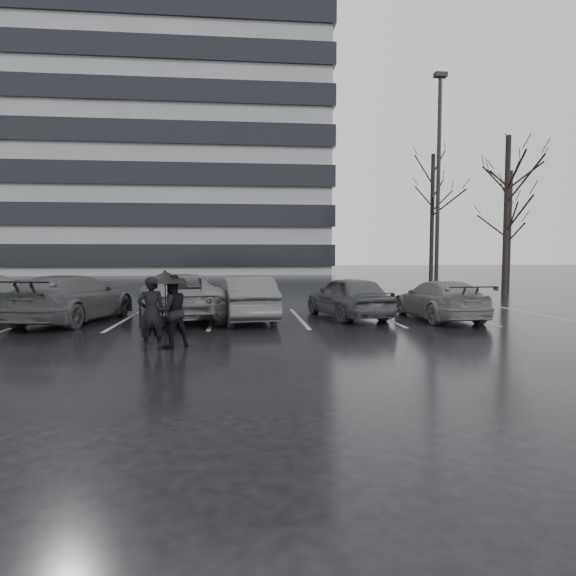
% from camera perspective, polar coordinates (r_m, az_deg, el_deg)
% --- Properties ---
extents(ground, '(160.00, 160.00, 0.00)m').
position_cam_1_polar(ground, '(13.37, 0.04, -5.01)').
color(ground, black).
rests_on(ground, ground).
extents(office_building, '(61.00, 26.00, 29.00)m').
position_cam_1_polar(office_building, '(65.70, -24.70, 14.38)').
color(office_building, gray).
rests_on(office_building, ground).
extents(car_main, '(2.51, 4.33, 1.39)m').
position_cam_1_polar(car_main, '(16.02, 7.14, -1.04)').
color(car_main, black).
rests_on(car_main, ground).
extents(car_west_a, '(1.93, 4.34, 1.39)m').
position_cam_1_polar(car_west_a, '(15.27, -4.89, -1.28)').
color(car_west_a, '#2A2A2C').
rests_on(car_west_a, ground).
extents(car_west_b, '(3.56, 5.72, 1.48)m').
position_cam_1_polar(car_west_b, '(15.98, -12.80, -0.97)').
color(car_west_b, '#48484A').
rests_on(car_west_b, ground).
extents(car_west_c, '(3.06, 5.37, 1.47)m').
position_cam_1_polar(car_west_c, '(16.36, -24.15, -1.12)').
color(car_west_c, black).
rests_on(car_west_c, ground).
extents(car_east, '(1.94, 4.40, 1.26)m').
position_cam_1_polar(car_east, '(16.32, 17.47, -1.34)').
color(car_east, '#48484A').
rests_on(car_east, ground).
extents(pedestrian_left, '(0.66, 0.50, 1.62)m').
position_cam_1_polar(pedestrian_left, '(10.98, -15.90, -2.87)').
color(pedestrian_left, black).
rests_on(pedestrian_left, ground).
extents(pedestrian_right, '(1.00, 0.94, 1.64)m').
position_cam_1_polar(pedestrian_right, '(11.13, -13.67, -2.68)').
color(pedestrian_right, black).
rests_on(pedestrian_right, ground).
extents(umbrella, '(1.03, 1.03, 1.75)m').
position_cam_1_polar(umbrella, '(11.15, -14.37, 1.29)').
color(umbrella, black).
rests_on(umbrella, ground).
extents(lamp_post, '(0.56, 0.56, 10.15)m').
position_cam_1_polar(lamp_post, '(23.09, 17.34, 10.16)').
color(lamp_post, gray).
rests_on(lamp_post, ground).
extents(stall_stripes, '(19.72, 5.00, 0.00)m').
position_cam_1_polar(stall_stripes, '(15.78, -3.76, -3.62)').
color(stall_stripes, '#98989A').
rests_on(stall_stripes, ground).
extents(tree_east, '(0.26, 0.26, 8.00)m').
position_cam_1_polar(tree_east, '(26.76, 24.44, 7.73)').
color(tree_east, black).
rests_on(tree_east, ground).
extents(tree_ne, '(0.26, 0.26, 7.00)m').
position_cam_1_polar(tree_ne, '(31.43, 24.72, 6.20)').
color(tree_ne, black).
rests_on(tree_ne, ground).
extents(tree_north, '(0.26, 0.26, 8.50)m').
position_cam_1_polar(tree_north, '(32.62, 16.70, 7.62)').
color(tree_north, black).
rests_on(tree_north, ground).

